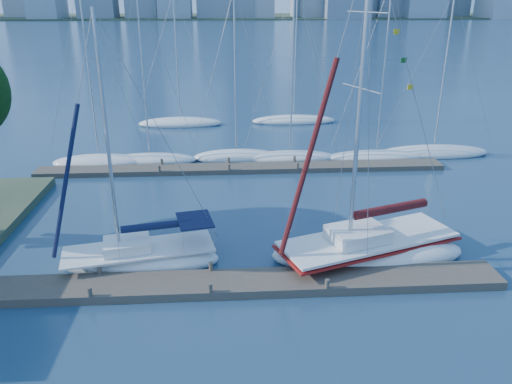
{
  "coord_description": "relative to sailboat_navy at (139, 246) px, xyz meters",
  "views": [
    {
      "loc": [
        0.79,
        -19.09,
        12.05
      ],
      "look_at": [
        2.26,
        4.0,
        2.97
      ],
      "focal_mm": 35.0,
      "sensor_mm": 36.0,
      "label": 1
    }
  ],
  "objects": [
    {
      "name": "near_dock",
      "position": [
        3.44,
        -2.33,
        -0.81
      ],
      "size": [
        26.0,
        2.0,
        0.4
      ],
      "primitive_type": "cube",
      "color": "#453B33",
      "rests_on": "ground"
    },
    {
      "name": "sailboat_maroon",
      "position": [
        11.08,
        -0.03,
        0.09
      ],
      "size": [
        10.01,
        6.11,
        15.06
      ],
      "rotation": [
        0.0,
        0.0,
        0.34
      ],
      "color": "white",
      "rests_on": "ground"
    },
    {
      "name": "bg_boat_5",
      "position": [
        21.12,
        16.5,
        -0.74
      ],
      "size": [
        9.25,
        3.18,
        12.84
      ],
      "rotation": [
        0.0,
        0.0,
        -0.08
      ],
      "color": "white",
      "rests_on": "ground"
    },
    {
      "name": "far_dock",
      "position": [
        5.44,
        13.67,
        -0.83
      ],
      "size": [
        30.0,
        1.8,
        0.36
      ],
      "primitive_type": "cube",
      "color": "#453B33",
      "rests_on": "ground"
    },
    {
      "name": "bg_boat_2",
      "position": [
        5.08,
        16.46,
        -0.73
      ],
      "size": [
        7.09,
        3.51,
        12.94
      ],
      "rotation": [
        0.0,
        0.0,
        0.19
      ],
      "color": "white",
      "rests_on": "ground"
    },
    {
      "name": "bg_boat_6",
      "position": [
        -0.23,
        28.01,
        -0.73
      ],
      "size": [
        8.61,
        3.72,
        12.79
      ],
      "rotation": [
        0.0,
        0.0,
        0.16
      ],
      "color": "white",
      "rests_on": "ground"
    },
    {
      "name": "ground",
      "position": [
        3.44,
        -2.33,
        -1.01
      ],
      "size": [
        700.0,
        700.0,
        0.0
      ],
      "primitive_type": "plane",
      "color": "#18364F",
      "rests_on": "ground"
    },
    {
      "name": "bg_boat_7",
      "position": [
        11.28,
        28.47,
        -0.74
      ],
      "size": [
        8.74,
        3.37,
        13.43
      ],
      "rotation": [
        0.0,
        0.0,
        -0.12
      ],
      "color": "white",
      "rests_on": "ground"
    },
    {
      "name": "sailboat_navy",
      "position": [
        0.0,
        0.0,
        0.0
      ],
      "size": [
        7.93,
        3.97,
        12.21
      ],
      "rotation": [
        0.0,
        0.0,
        0.2
      ],
      "color": "white",
      "rests_on": "ground"
    },
    {
      "name": "far_shore",
      "position": [
        3.44,
        317.67,
        -1.01
      ],
      "size": [
        800.0,
        100.0,
        1.5
      ],
      "primitive_type": "cube",
      "color": "#38472D",
      "rests_on": "ground"
    },
    {
      "name": "bg_boat_3",
      "position": [
        9.31,
        15.98,
        -0.74
      ],
      "size": [
        7.61,
        3.67,
        13.58
      ],
      "rotation": [
        0.0,
        0.0,
        -0.21
      ],
      "color": "white",
      "rests_on": "ground"
    },
    {
      "name": "bg_boat_4",
      "position": [
        16.17,
        15.8,
        -0.76
      ],
      "size": [
        8.36,
        3.64,
        13.66
      ],
      "rotation": [
        0.0,
        0.0,
        0.2
      ],
      "color": "white",
      "rests_on": "ground"
    },
    {
      "name": "bg_boat_0",
      "position": [
        -5.42,
        15.67,
        -0.72
      ],
      "size": [
        7.19,
        2.67,
        13.63
      ],
      "rotation": [
        0.0,
        0.0,
        0.03
      ],
      "color": "white",
      "rests_on": "ground"
    },
    {
      "name": "bg_boat_1",
      "position": [
        -1.65,
        16.02,
        -0.75
      ],
      "size": [
        7.29,
        2.63,
        13.22
      ],
      "rotation": [
        0.0,
        0.0,
        0.07
      ],
      "color": "white",
      "rests_on": "ground"
    }
  ]
}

